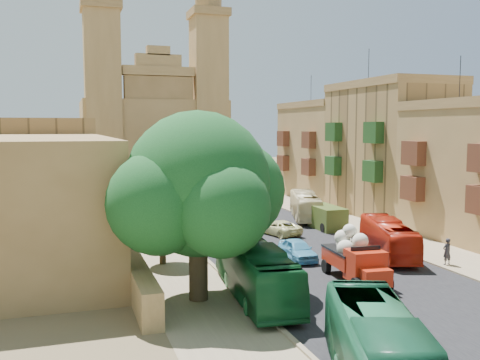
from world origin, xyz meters
TOP-DOWN VIEW (x-y plane):
  - ground at (0.00, 0.00)m, footprint 260.00×260.00m
  - road_surface at (0.00, 30.00)m, footprint 14.00×140.00m
  - sidewalk_east at (9.50, 30.00)m, footprint 5.00×140.00m
  - sidewalk_west at (-9.50, 30.00)m, footprint 5.00×140.00m
  - kerb_east at (7.00, 30.00)m, footprint 0.25×140.00m
  - kerb_west at (-7.00, 30.00)m, footprint 0.25×140.00m
  - townhouse_c at (15.95, 25.00)m, footprint 9.00×14.00m
  - townhouse_d at (15.95, 39.00)m, footprint 9.00×14.00m
  - west_wall at (-12.50, 20.00)m, footprint 1.00×40.00m
  - west_building_low at (-18.00, 18.00)m, footprint 10.00×28.00m
  - west_building_mid at (-18.00, 44.00)m, footprint 10.00×22.00m
  - church at (-0.00, 78.61)m, footprint 28.00×22.50m
  - ficus_tree at (-9.41, 4.01)m, footprint 9.95×9.15m
  - street_tree_a at (-10.00, 12.00)m, footprint 3.31×3.31m
  - street_tree_b at (-10.00, 24.00)m, footprint 3.40×3.40m
  - street_tree_c at (-10.00, 36.00)m, footprint 3.62×3.62m
  - street_tree_d at (-10.00, 48.00)m, footprint 3.13×3.13m
  - red_truck at (0.10, 4.42)m, footprint 2.59×5.75m
  - olive_pickup at (6.11, 20.00)m, footprint 2.34×4.94m
  - bus_green_north at (-6.50, 3.54)m, footprint 3.41×10.60m
  - bus_red_east at (5.60, 9.37)m, footprint 4.92×9.26m
  - bus_cream_east at (6.50, 25.06)m, footprint 5.17×9.74m
  - car_blue_a at (-1.00, 10.20)m, footprint 1.79×4.18m
  - car_white_a at (-4.10, 26.08)m, footprint 1.28×3.32m
  - car_cream at (1.00, 18.58)m, footprint 3.18×4.88m
  - car_dkblue at (-2.33, 46.34)m, footprint 2.16×4.11m
  - car_white_b at (0.50, 42.13)m, footprint 2.34×3.76m
  - car_blue_b at (-2.62, 61.34)m, footprint 2.06×3.92m
  - pedestrian_a at (7.80, 5.87)m, footprint 0.70×0.51m
  - pedestrian_c at (7.50, 11.01)m, footprint 0.49×1.00m

SIDE VIEW (x-z plane):
  - ground at x=0.00m, z-range 0.00..0.00m
  - road_surface at x=0.00m, z-range 0.00..0.01m
  - sidewalk_east at x=9.50m, z-range 0.00..0.01m
  - sidewalk_west at x=-9.50m, z-range 0.00..0.01m
  - kerb_east at x=7.00m, z-range 0.00..0.12m
  - kerb_west at x=-7.00m, z-range 0.00..0.12m
  - car_white_a at x=-4.10m, z-range 0.00..1.08m
  - car_dkblue at x=-2.33m, z-range 0.00..1.14m
  - car_white_b at x=0.50m, z-range 0.00..1.19m
  - car_blue_b at x=-2.62m, z-range 0.00..1.23m
  - car_cream at x=1.00m, z-range 0.00..1.25m
  - car_blue_a at x=-1.00m, z-range 0.00..1.41m
  - pedestrian_c at x=7.50m, z-range 0.00..1.65m
  - pedestrian_a at x=7.80m, z-range 0.00..1.80m
  - west_wall at x=-12.50m, z-range 0.00..1.80m
  - olive_pickup at x=6.11m, z-range -0.02..2.00m
  - bus_red_east at x=5.60m, z-range 0.00..2.52m
  - bus_cream_east at x=6.50m, z-range 0.00..2.66m
  - red_truck at x=0.10m, z-range -0.20..3.08m
  - bus_green_north at x=-6.50m, z-range 0.00..2.90m
  - street_tree_d at x=-10.00m, z-range 0.81..5.62m
  - street_tree_a at x=-10.00m, z-range 0.86..5.95m
  - street_tree_b at x=-10.00m, z-range 0.89..6.12m
  - street_tree_c at x=-10.00m, z-range 0.95..6.52m
  - west_building_low at x=-18.00m, z-range 0.00..8.40m
  - west_building_mid at x=-18.00m, z-range 0.00..10.00m
  - ficus_tree at x=-9.41m, z-range 0.91..10.85m
  - townhouse_d at x=15.95m, z-range -1.79..14.11m
  - townhouse_c at x=15.95m, z-range -1.79..15.61m
  - church at x=0.00m, z-range -8.63..27.67m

